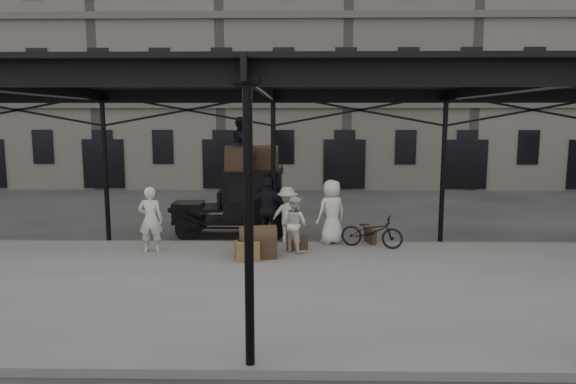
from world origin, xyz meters
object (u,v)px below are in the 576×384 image
steamer_trunk_roof_near (240,160)px  steamer_trunk_platform (258,244)px  porter_official (268,210)px  bicycle (372,231)px  porter_left (151,219)px  taxi (244,200)px

steamer_trunk_roof_near → steamer_trunk_platform: size_ratio=0.91×
porter_official → steamer_trunk_roof_near: size_ratio=2.21×
porter_official → bicycle: bearing=176.8°
bicycle → steamer_trunk_roof_near: size_ratio=1.97×
porter_official → steamer_trunk_platform: (-0.19, -1.63, -0.63)m
porter_left → steamer_trunk_platform: (3.00, -0.53, -0.55)m
porter_left → bicycle: porter_left is taller
bicycle → steamer_trunk_platform: bicycle is taller
porter_left → porter_official: size_ratio=0.92×
porter_official → steamer_trunk_platform: porter_official is taller
taxi → porter_official: bearing=-58.2°
taxi → bicycle: (3.85, -1.91, -0.59)m
taxi → bicycle: 4.34m
steamer_trunk_roof_near → porter_official: bearing=-48.5°
taxi → steamer_trunk_roof_near: size_ratio=4.09×
steamer_trunk_platform → bicycle: bearing=11.1°
porter_left → steamer_trunk_roof_near: (2.24, 2.25, 1.45)m
porter_left → porter_official: 3.37m
porter_left → bicycle: bearing=-176.5°
bicycle → porter_official: bearing=96.7°
steamer_trunk_platform → porter_left: bearing=161.7°
taxi → porter_official: taxi is taller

